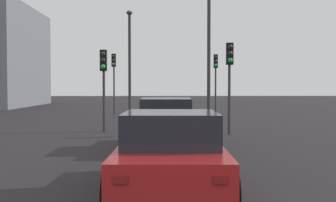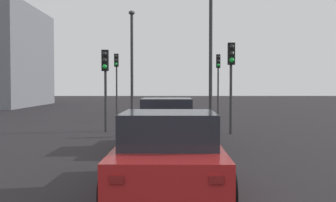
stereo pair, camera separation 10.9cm
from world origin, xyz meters
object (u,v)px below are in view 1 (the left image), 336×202
object	(u,v)px
traffic_light_near_right	(230,68)
street_lamp_far	(130,55)
car_red_second	(170,153)
car_maroon_lead	(166,124)
traffic_light_far_right	(216,72)
traffic_light_near_left	(114,71)
street_lamp_kerbside	(209,34)
traffic_light_far_left	(103,73)

from	to	relation	value
traffic_light_near_right	street_lamp_far	world-z (taller)	street_lamp_far
car_red_second	street_lamp_far	size ratio (longest dim) A/B	0.68
car_maroon_lead	car_red_second	size ratio (longest dim) A/B	1.00
car_red_second	traffic_light_far_right	distance (m)	20.38
traffic_light_near_left	traffic_light_far_right	distance (m)	7.01
traffic_light_near_left	street_lamp_kerbside	size ratio (longest dim) A/B	0.57
traffic_light_near_left	street_lamp_kerbside	distance (m)	11.13
traffic_light_near_left	traffic_light_far_right	xyz separation A→B (m)	(-1.31, -6.89, -0.09)
traffic_light_near_right	traffic_light_far_left	xyz separation A→B (m)	(0.73, 5.27, -0.16)
car_maroon_lead	traffic_light_far_right	distance (m)	14.91
car_maroon_lead	traffic_light_far_left	distance (m)	5.51
traffic_light_near_right	street_lamp_far	bearing A→B (deg)	-146.64
car_red_second	traffic_light_near_right	size ratio (longest dim) A/B	1.13
traffic_light_near_right	traffic_light_far_right	distance (m)	10.57
car_maroon_lead	street_lamp_kerbside	bearing A→B (deg)	-17.73
car_red_second	street_lamp_kerbside	bearing A→B (deg)	-8.61
car_maroon_lead	street_lamp_far	bearing A→B (deg)	11.66
traffic_light_near_right	street_lamp_far	size ratio (longest dim) A/B	0.60
traffic_light_far_left	street_lamp_kerbside	world-z (taller)	street_lamp_kerbside
traffic_light_far_left	traffic_light_near_left	bearing A→B (deg)	-172.31
car_red_second	street_lamp_far	bearing A→B (deg)	8.28
traffic_light_far_left	street_lamp_far	bearing A→B (deg)	177.08
traffic_light_near_right	street_lamp_far	xyz separation A→B (m)	(6.68, 4.58, 1.05)
traffic_light_near_left	traffic_light_far_left	distance (m)	11.14
traffic_light_far_right	traffic_light_near_right	bearing A→B (deg)	0.81
car_red_second	traffic_light_near_left	xyz separation A→B (m)	(21.25, 3.34, 2.30)
traffic_light_near_left	traffic_light_near_right	xyz separation A→B (m)	(-11.84, -6.04, -0.32)
car_red_second	traffic_light_far_left	bearing A→B (deg)	15.87
street_lamp_kerbside	traffic_light_near_left	bearing A→B (deg)	29.49
street_lamp_far	traffic_light_near_right	bearing A→B (deg)	-145.59
traffic_light_far_right	street_lamp_kerbside	size ratio (longest dim) A/B	0.55
traffic_light_near_right	traffic_light_near_left	bearing A→B (deg)	-154.03
car_red_second	traffic_light_near_left	distance (m)	21.63
street_lamp_kerbside	traffic_light_near_right	bearing A→B (deg)	-164.96
street_lamp_kerbside	street_lamp_far	world-z (taller)	street_lamp_kerbside
traffic_light_far_right	street_lamp_kerbside	distance (m)	8.56
street_lamp_kerbside	car_red_second	bearing A→B (deg)	169.78
traffic_light_far_right	traffic_light_near_left	bearing A→B (deg)	-95.28
car_red_second	car_maroon_lead	bearing A→B (deg)	1.46
street_lamp_kerbside	street_lamp_far	distance (m)	6.01
car_maroon_lead	traffic_light_near_left	world-z (taller)	traffic_light_near_left
car_maroon_lead	street_lamp_kerbside	distance (m)	7.32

